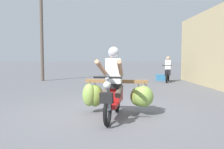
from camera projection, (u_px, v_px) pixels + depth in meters
name	position (u px, v px, depth m)	size (l,w,h in m)	color
ground_plane	(109.00, 114.00, 5.51)	(120.00, 120.00, 0.00)	slate
motorbike_main_loaded	(119.00, 93.00, 5.33)	(1.76, 1.74, 1.58)	black
motorbike_distant_ahead_left	(168.00, 72.00, 12.70)	(0.72, 1.55, 1.40)	black
motorbike_distant_ahead_right	(111.00, 68.00, 16.44)	(0.87, 1.47, 1.40)	black
produce_crate	(161.00, 78.00, 13.36)	(0.56, 0.40, 0.36)	teal
utility_pole	(41.00, 23.00, 13.03)	(0.18, 0.18, 6.58)	brown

